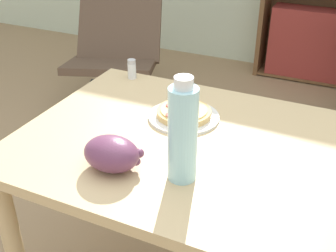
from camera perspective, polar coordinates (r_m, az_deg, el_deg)
dining_table at (r=1.34m, az=3.74°, el=-6.33°), size 1.09×0.79×0.75m
pizza_on_plate at (r=1.40m, az=2.16°, el=1.62°), size 0.24×0.24×0.04m
grape_bunch at (r=1.15m, az=-7.60°, el=-3.70°), size 0.16×0.13×0.09m
drink_bottle at (r=1.06m, az=2.01°, el=-0.99°), size 0.08×0.08×0.29m
salt_shaker at (r=1.70m, az=-4.91°, el=7.68°), size 0.03×0.03×0.08m
lounge_chair_near at (r=3.05m, az=-6.81°, el=7.73°), size 0.79×0.92×0.88m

